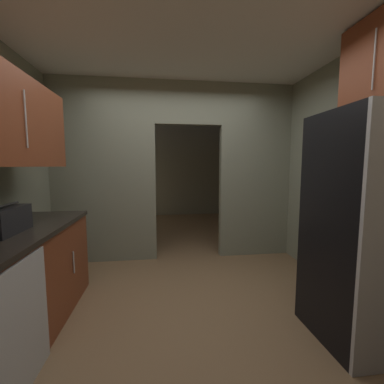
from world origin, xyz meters
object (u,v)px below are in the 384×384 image
Objects in this scene: refrigerator at (367,229)px; dishwasher at (25,325)px; boombox at (8,221)px; paint_can at (356,338)px.

dishwasher is at bearing -176.56° from refrigerator.
paint_can is (2.66, -0.43, -0.91)m from boombox.
refrigerator is at bearing 3.44° from dishwasher.
paint_can is (2.34, 0.03, -0.33)m from dishwasher.
refrigerator is 0.85m from paint_can.
refrigerator reaches higher than paint_can.
refrigerator reaches higher than boombox.
dishwasher is (-2.48, -0.15, -0.50)m from refrigerator.
refrigerator is at bearing 41.67° from paint_can.
boombox is at bearing 124.40° from dishwasher.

